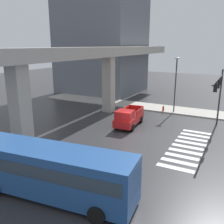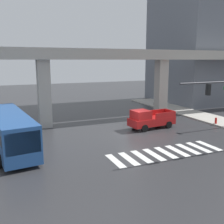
# 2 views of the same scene
# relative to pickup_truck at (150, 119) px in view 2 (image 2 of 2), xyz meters

# --- Properties ---
(ground_plane) EXTENTS (120.00, 120.00, 0.00)m
(ground_plane) POSITION_rel_pickup_truck_xyz_m (-2.74, -1.47, -0.99)
(ground_plane) COLOR #2D2D30
(crosswalk_stripes) EXTENTS (9.35, 2.80, 0.01)m
(crosswalk_stripes) POSITION_rel_pickup_truck_xyz_m (-2.74, -7.05, -0.98)
(crosswalk_stripes) COLOR silver
(crosswalk_stripes) RESTS_ON ground
(elevated_overpass) EXTENTS (56.37, 2.29, 8.49)m
(elevated_overpass) POSITION_rel_pickup_truck_xyz_m (-2.74, 5.05, 6.32)
(elevated_overpass) COLOR #ADA89E
(elevated_overpass) RESTS_ON ground
(sidewalk_east) EXTENTS (4.00, 36.00, 0.15)m
(sidewalk_east) POSITION_rel_pickup_truck_xyz_m (9.38, 0.53, -0.91)
(sidewalk_east) COLOR #ADA89E
(sidewalk_east) RESTS_ON ground
(pickup_truck) EXTENTS (5.25, 2.42, 2.08)m
(pickup_truck) POSITION_rel_pickup_truck_xyz_m (0.00, 0.00, 0.00)
(pickup_truck) COLOR red
(pickup_truck) RESTS_ON ground
(city_bus) EXTENTS (3.77, 11.02, 2.99)m
(city_bus) POSITION_rel_pickup_truck_xyz_m (-14.03, -1.15, 0.73)
(city_bus) COLOR #234C8C
(city_bus) RESTS_ON ground
(fire_hydrant) EXTENTS (0.24, 0.24, 0.85)m
(fire_hydrant) POSITION_rel_pickup_truck_xyz_m (7.78, -1.60, -0.56)
(fire_hydrant) COLOR red
(fire_hydrant) RESTS_ON ground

